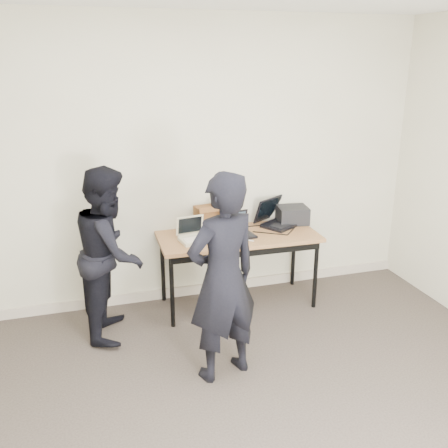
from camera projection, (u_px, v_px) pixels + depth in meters
name	position (u px, v px, depth m)	size (l,w,h in m)	color
room	(292.00, 247.00, 2.66)	(4.60, 4.60, 2.80)	#3E362F
desk	(239.00, 241.00, 4.70)	(1.51, 0.68, 0.72)	brown
laptop_beige	(194.00, 236.00, 4.54)	(0.29, 0.29, 0.21)	beige
laptop_center	(237.00, 230.00, 4.67)	(0.32, 0.31, 0.22)	black
laptop_right	(276.00, 219.00, 4.96)	(0.49, 0.48, 0.26)	black
leather_satchel	(214.00, 217.00, 4.80)	(0.38, 0.22, 0.25)	brown
tissue	(217.00, 201.00, 4.76)	(0.13, 0.10, 0.08)	white
equipment_box	(292.00, 215.00, 5.00)	(0.29, 0.25, 0.17)	black
power_brick	(221.00, 242.00, 4.47)	(0.08, 0.05, 0.03)	black
cables	(243.00, 234.00, 4.69)	(1.15, 0.41, 0.01)	silver
person_typist	(223.00, 279.00, 3.59)	(0.58, 0.38, 1.59)	black
person_observer	(110.00, 253.00, 4.21)	(0.72, 0.56, 1.48)	black
baseboard	(197.00, 289.00, 5.11)	(4.50, 0.03, 0.10)	#B6A997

